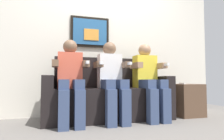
# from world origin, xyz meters

# --- Properties ---
(ground_plane) EXTENTS (5.46, 5.46, 0.00)m
(ground_plane) POSITION_xyz_m (0.00, 0.00, 0.00)
(ground_plane) COLOR #66605B
(back_wall_assembly) EXTENTS (4.20, 0.10, 2.60)m
(back_wall_assembly) POSITION_xyz_m (-0.01, 0.76, 1.30)
(back_wall_assembly) COLOR silver
(back_wall_assembly) RESTS_ON ground_plane
(couch) EXTENTS (1.80, 0.58, 0.90)m
(couch) POSITION_xyz_m (0.00, 0.33, 0.31)
(couch) COLOR black
(couch) RESTS_ON ground_plane
(person_on_left) EXTENTS (0.46, 0.56, 1.11)m
(person_on_left) POSITION_xyz_m (-0.56, 0.16, 0.61)
(person_on_left) COLOR #D8593F
(person_on_left) RESTS_ON ground_plane
(person_in_middle) EXTENTS (0.46, 0.56, 1.11)m
(person_in_middle) POSITION_xyz_m (-0.00, 0.16, 0.61)
(person_in_middle) COLOR white
(person_in_middle) RESTS_ON ground_plane
(person_on_right) EXTENTS (0.46, 0.56, 1.11)m
(person_on_right) POSITION_xyz_m (0.56, 0.16, 0.61)
(person_on_right) COLOR yellow
(person_on_right) RESTS_ON ground_plane
(side_table_right) EXTENTS (0.40, 0.40, 0.50)m
(side_table_right) POSITION_xyz_m (1.25, 0.22, 0.25)
(side_table_right) COLOR brown
(side_table_right) RESTS_ON ground_plane
(spare_remote_on_table) EXTENTS (0.04, 0.13, 0.02)m
(spare_remote_on_table) POSITION_xyz_m (1.16, 0.21, 0.51)
(spare_remote_on_table) COLOR white
(spare_remote_on_table) RESTS_ON side_table_right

